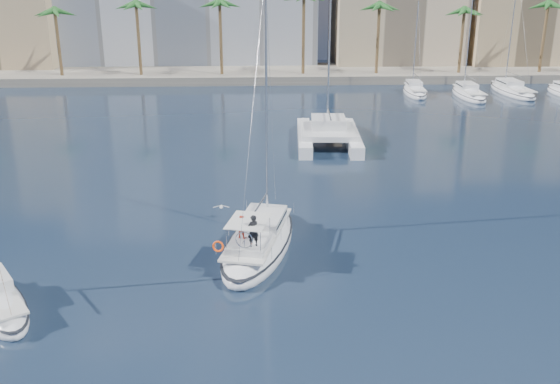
{
  "coord_description": "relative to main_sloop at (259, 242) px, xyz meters",
  "views": [
    {
      "loc": [
        -1.21,
        -33.34,
        15.49
      ],
      "look_at": [
        0.33,
        1.5,
        2.97
      ],
      "focal_mm": 40.0,
      "sensor_mm": 36.0,
      "label": 1
    }
  ],
  "objects": [
    {
      "name": "moored_yacht_c",
      "position": [
        33.98,
        47.2,
        -0.51
      ],
      "size": [
        3.98,
        12.33,
        15.54
      ],
      "primitive_type": null,
      "rotation": [
        0.0,
        0.0,
        0.03
      ],
      "color": "white",
      "rests_on": "ground"
    },
    {
      "name": "quay",
      "position": [
        0.98,
        61.2,
        0.09
      ],
      "size": [
        120.0,
        14.0,
        1.2
      ],
      "primitive_type": "cube",
      "color": "gray",
      "rests_on": "ground"
    },
    {
      "name": "moored_yacht_a",
      "position": [
        20.98,
        47.2,
        -0.51
      ],
      "size": [
        3.37,
        9.52,
        11.9
      ],
      "primitive_type": null,
      "rotation": [
        0.0,
        0.0,
        -0.07
      ],
      "color": "white",
      "rests_on": "ground"
    },
    {
      "name": "palm_right",
      "position": [
        34.98,
        57.2,
        9.77
      ],
      "size": [
        3.6,
        3.6,
        12.3
      ],
      "color": "brown",
      "rests_on": "ground"
    },
    {
      "name": "building_tan_right",
      "position": [
        42.98,
        68.2,
        8.49
      ],
      "size": [
        18.0,
        12.0,
        18.0
      ],
      "primitive_type": "cube",
      "color": "tan",
      "rests_on": "ground"
    },
    {
      "name": "ground",
      "position": [
        0.98,
        0.2,
        -0.51
      ],
      "size": [
        160.0,
        160.0,
        0.0
      ],
      "primitive_type": "plane",
      "color": "black",
      "rests_on": "ground"
    },
    {
      "name": "palm_left",
      "position": [
        -33.02,
        57.2,
        9.77
      ],
      "size": [
        3.6,
        3.6,
        12.3
      ],
      "color": "brown",
      "rests_on": "ground"
    },
    {
      "name": "building_beige",
      "position": [
        22.98,
        70.2,
        9.49
      ],
      "size": [
        20.0,
        14.0,
        20.0
      ],
      "primitive_type": "cube",
      "color": "#C4AB8D",
      "rests_on": "ground"
    },
    {
      "name": "seagull",
      "position": [
        -2.4,
        4.95,
        0.32
      ],
      "size": [
        1.08,
        0.46,
        0.2
      ],
      "color": "silver",
      "rests_on": "ground"
    },
    {
      "name": "main_sloop",
      "position": [
        0.0,
        0.0,
        0.0
      ],
      "size": [
        5.94,
        11.36,
        16.11
      ],
      "rotation": [
        0.0,
        0.0,
        -0.24
      ],
      "color": "white",
      "rests_on": "ground"
    },
    {
      "name": "moored_yacht_b",
      "position": [
        27.48,
        45.2,
        -0.51
      ],
      "size": [
        3.32,
        10.83,
        13.72
      ],
      "primitive_type": null,
      "rotation": [
        0.0,
        0.0,
        -0.02
      ],
      "color": "white",
      "rests_on": "ground"
    },
    {
      "name": "catamaran",
      "position": [
        6.78,
        23.26,
        0.62
      ],
      "size": [
        6.29,
        11.59,
        16.55
      ],
      "rotation": [
        0.0,
        0.0,
        -0.06
      ],
      "color": "white",
      "rests_on": "ground"
    },
    {
      "name": "palm_centre",
      "position": [
        0.98,
        57.2,
        9.77
      ],
      "size": [
        3.6,
        3.6,
        12.3
      ],
      "color": "brown",
      "rests_on": "ground"
    }
  ]
}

